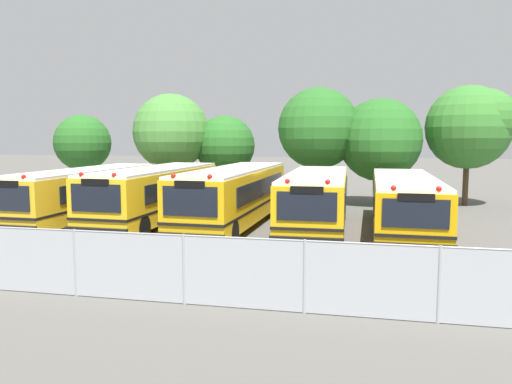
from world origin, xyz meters
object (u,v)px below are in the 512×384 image
(tree_2, at_px, (223,146))
(traffic_cone, at_px, (33,266))
(school_bus_0, at_px, (86,192))
(tree_5, at_px, (473,125))
(school_bus_3, at_px, (317,199))
(tree_3, at_px, (316,129))
(tree_0, at_px, (82,144))
(school_bus_2, at_px, (235,194))
(school_bus_4, at_px, (404,202))
(school_bus_1, at_px, (156,193))
(tree_1, at_px, (173,132))
(tree_4, at_px, (382,139))

(tree_2, bearing_deg, traffic_cone, -91.54)
(school_bus_0, bearing_deg, tree_5, -152.22)
(school_bus_3, height_order, tree_3, tree_3)
(tree_0, bearing_deg, school_bus_0, -57.83)
(school_bus_2, relative_size, school_bus_4, 1.01)
(school_bus_1, distance_m, tree_1, 9.38)
(school_bus_0, distance_m, tree_4, 16.60)
(school_bus_1, distance_m, traffic_cone, 8.87)
(school_bus_2, height_order, tree_4, tree_4)
(tree_0, height_order, traffic_cone, tree_0)
(school_bus_4, distance_m, tree_0, 23.28)
(school_bus_1, relative_size, tree_3, 1.49)
(school_bus_1, xyz_separation_m, tree_3, (6.56, 8.48, 3.09))
(school_bus_1, height_order, tree_2, tree_2)
(tree_0, bearing_deg, school_bus_1, -45.35)
(tree_1, xyz_separation_m, tree_5, (18.09, 1.14, 0.38))
(school_bus_4, xyz_separation_m, tree_4, (-0.66, 8.54, 2.58))
(tree_3, relative_size, tree_4, 1.11)
(tree_1, bearing_deg, tree_4, 0.18)
(school_bus_4, relative_size, tree_1, 1.64)
(school_bus_3, relative_size, tree_3, 1.47)
(school_bus_0, bearing_deg, traffic_cone, 113.11)
(school_bus_1, bearing_deg, tree_4, -138.92)
(tree_0, bearing_deg, school_bus_3, -30.24)
(school_bus_2, xyz_separation_m, tree_2, (-3.29, 9.61, 2.01))
(tree_0, relative_size, traffic_cone, 11.77)
(traffic_cone, bearing_deg, tree_0, 117.60)
(school_bus_4, height_order, tree_2, tree_2)
(school_bus_1, xyz_separation_m, tree_1, (-2.55, 8.55, 2.89))
(school_bus_1, distance_m, tree_4, 13.71)
(school_bus_3, height_order, tree_1, tree_1)
(school_bus_2, height_order, school_bus_4, school_bus_2)
(school_bus_2, bearing_deg, tree_0, -34.36)
(tree_5, bearing_deg, traffic_cone, -130.14)
(tree_2, relative_size, tree_3, 0.78)
(tree_4, bearing_deg, tree_2, 173.28)
(school_bus_2, xyz_separation_m, tree_4, (6.67, 8.44, 2.45))
(school_bus_4, bearing_deg, school_bus_0, 0.70)
(school_bus_1, distance_m, school_bus_4, 11.06)
(tree_0, bearing_deg, school_bus_4, -25.41)
(tree_2, bearing_deg, tree_5, -0.27)
(school_bus_0, xyz_separation_m, tree_4, (14.03, 8.52, 2.52))
(tree_1, relative_size, tree_4, 1.08)
(tree_1, bearing_deg, school_bus_2, -53.20)
(tree_5, bearing_deg, tree_3, -172.31)
(school_bus_1, bearing_deg, tree_5, -146.53)
(school_bus_4, relative_size, tree_4, 1.77)
(school_bus_3, bearing_deg, tree_0, -31.68)
(tree_3, bearing_deg, traffic_cone, -110.94)
(school_bus_3, xyz_separation_m, tree_4, (2.96, 8.69, 2.52))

